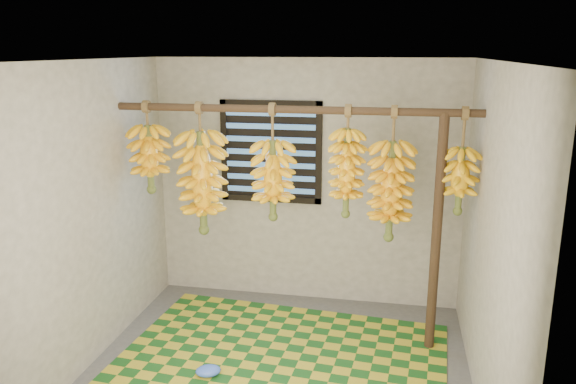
% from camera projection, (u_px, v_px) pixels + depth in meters
% --- Properties ---
extents(floor, '(3.00, 3.00, 0.01)m').
position_uv_depth(floor, '(275.00, 378.00, 4.36)').
color(floor, '#4C4C4C').
rests_on(floor, ground).
extents(ceiling, '(3.00, 3.00, 0.01)m').
position_uv_depth(ceiling, '(272.00, 60.00, 3.76)').
color(ceiling, silver).
rests_on(ceiling, wall_back).
extents(wall_back, '(3.00, 0.01, 2.40)m').
position_uv_depth(wall_back, '(307.00, 183.00, 5.49)').
color(wall_back, gray).
rests_on(wall_back, floor).
extents(wall_left, '(0.01, 3.00, 2.40)m').
position_uv_depth(wall_left, '(84.00, 219.00, 4.34)').
color(wall_left, gray).
rests_on(wall_left, floor).
extents(wall_right, '(0.01, 3.00, 2.40)m').
position_uv_depth(wall_right, '(491.00, 244.00, 3.78)').
color(wall_right, gray).
rests_on(wall_right, floor).
extents(window, '(1.00, 0.04, 1.00)m').
position_uv_depth(window, '(271.00, 152.00, 5.45)').
color(window, black).
rests_on(window, wall_back).
extents(hanging_pole, '(3.00, 0.06, 0.06)m').
position_uv_depth(hanging_pole, '(292.00, 110.00, 4.53)').
color(hanging_pole, '#3A2718').
rests_on(hanging_pole, wall_left).
extents(support_post, '(0.08, 0.08, 2.00)m').
position_uv_depth(support_post, '(436.00, 236.00, 4.55)').
color(support_post, '#3A2718').
rests_on(support_post, floor).
extents(woven_mat, '(2.78, 2.30, 0.01)m').
position_uv_depth(woven_mat, '(277.00, 366.00, 4.50)').
color(woven_mat, '#164C18').
rests_on(woven_mat, floor).
extents(plastic_bag, '(0.24, 0.21, 0.08)m').
position_uv_depth(plastic_bag, '(208.00, 371.00, 4.35)').
color(plastic_bag, blue).
rests_on(plastic_bag, woven_mat).
extents(banana_bunch_a, '(0.33, 0.33, 0.79)m').
position_uv_depth(banana_bunch_a, '(150.00, 159.00, 4.87)').
color(banana_bunch_a, brown).
rests_on(banana_bunch_a, hanging_pole).
extents(banana_bunch_b, '(0.40, 0.40, 1.14)m').
position_uv_depth(banana_bunch_b, '(202.00, 183.00, 4.83)').
color(banana_bunch_b, brown).
rests_on(banana_bunch_b, hanging_pole).
extents(banana_bunch_c, '(0.36, 0.36, 0.98)m').
position_uv_depth(banana_bunch_c, '(273.00, 180.00, 4.70)').
color(banana_bunch_c, brown).
rests_on(banana_bunch_c, hanging_pole).
extents(banana_bunch_d, '(0.28, 0.28, 0.92)m').
position_uv_depth(banana_bunch_d, '(347.00, 173.00, 4.57)').
color(banana_bunch_d, brown).
rests_on(banana_bunch_d, hanging_pole).
extents(banana_bunch_e, '(0.36, 0.36, 1.10)m').
position_uv_depth(banana_bunch_e, '(391.00, 191.00, 4.54)').
color(banana_bunch_e, brown).
rests_on(banana_bunch_e, hanging_pole).
extents(banana_bunch_f, '(0.28, 0.28, 0.85)m').
position_uv_depth(banana_bunch_f, '(460.00, 180.00, 4.41)').
color(banana_bunch_f, brown).
rests_on(banana_bunch_f, hanging_pole).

